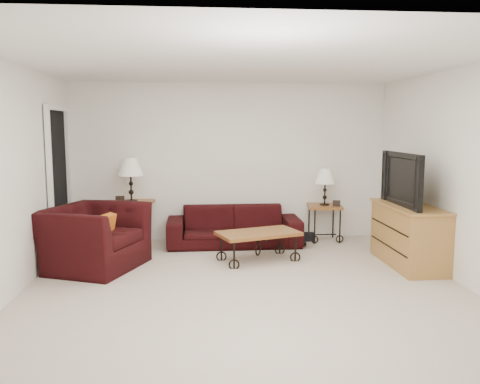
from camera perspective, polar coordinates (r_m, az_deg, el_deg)
name	(u,v)px	position (r m, az deg, el deg)	size (l,w,h in m)	color
ground	(245,287)	(5.81, 0.60, -10.74)	(5.00, 5.00, 0.00)	#BFB1A3
wall_back	(230,162)	(8.03, -1.11, 3.45)	(5.00, 0.02, 2.50)	white
wall_front	(285,220)	(3.09, 5.12, -3.18)	(5.00, 0.02, 2.50)	white
wall_left	(13,180)	(5.86, -24.50, 1.25)	(0.02, 5.00, 2.50)	white
wall_right	(461,176)	(6.30, 23.89, 1.68)	(0.02, 5.00, 2.50)	white
ceiling	(246,63)	(5.56, 0.64, 14.53)	(5.00, 5.00, 0.00)	white
doorway	(59,184)	(7.44, -19.98, 0.90)	(0.08, 0.94, 2.04)	black
sofa	(234,226)	(7.69, -0.70, -3.91)	(2.03, 0.79, 0.59)	black
side_table_left	(132,223)	(7.90, -12.20, -3.48)	(0.61, 0.61, 0.67)	brown
side_table_right	(324,223)	(8.10, 9.57, -3.49)	(0.53, 0.53, 0.58)	brown
lamp_left	(131,180)	(7.80, -12.34, 1.36)	(0.38, 0.38, 0.67)	black
lamp_right	(325,187)	(8.01, 9.66, 0.56)	(0.33, 0.33, 0.58)	black
photo_frame_left	(120,200)	(7.71, -13.52, -0.84)	(0.13, 0.02, 0.11)	black
photo_frame_right	(336,203)	(7.94, 10.94, -1.28)	(0.12, 0.02, 0.10)	black
coffee_table	(258,246)	(6.82, 2.09, -6.21)	(1.07, 0.58, 0.40)	brown
armchair	(93,237)	(6.72, -16.39, -5.00)	(1.23, 1.07, 0.80)	black
throw_pillow	(104,229)	(6.62, -15.23, -4.08)	(0.36, 0.10, 0.36)	orange
tv_stand	(409,235)	(6.95, 18.71, -4.70)	(0.55, 1.33, 0.80)	#A4753D
television	(410,179)	(6.82, 18.82, 1.40)	(1.19, 0.16, 0.69)	black
backpack	(304,233)	(7.66, 7.35, -4.62)	(0.34, 0.26, 0.44)	black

